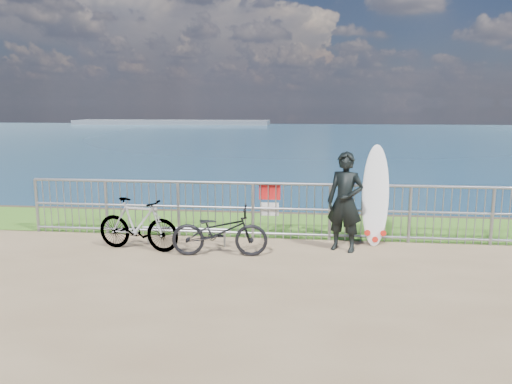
# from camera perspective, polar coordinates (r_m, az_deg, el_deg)

# --- Properties ---
(grass_strip) EXTENTS (120.00, 120.00, 0.00)m
(grass_strip) POSITION_cam_1_polar(r_m,az_deg,el_deg) (10.95, 2.94, -3.77)
(grass_strip) COLOR #3D7921
(grass_strip) RESTS_ON ground
(seascape) EXTENTS (260.00, 260.00, 5.00)m
(seascape) POSITION_cam_1_polar(r_m,az_deg,el_deg) (161.75, -9.50, 7.66)
(seascape) COLOR brown
(seascape) RESTS_ON ground
(railing) EXTENTS (10.06, 0.10, 1.13)m
(railing) POSITION_cam_1_polar(r_m,az_deg,el_deg) (9.75, 2.66, -2.07)
(railing) COLOR gray
(railing) RESTS_ON ground
(surfer) EXTENTS (0.77, 0.65, 1.80)m
(surfer) POSITION_cam_1_polar(r_m,az_deg,el_deg) (9.05, 10.15, -1.11)
(surfer) COLOR black
(surfer) RESTS_ON ground
(surfboard) EXTENTS (0.53, 0.48, 1.89)m
(surfboard) POSITION_cam_1_polar(r_m,az_deg,el_deg) (9.59, 13.48, -0.78)
(surfboard) COLOR silver
(surfboard) RESTS_ON ground
(bicycle_near) EXTENTS (1.72, 0.72, 0.88)m
(bicycle_near) POSITION_cam_1_polar(r_m,az_deg,el_deg) (8.72, -4.19, -4.50)
(bicycle_near) COLOR black
(bicycle_near) RESTS_ON ground
(bicycle_far) EXTENTS (1.65, 0.74, 0.96)m
(bicycle_far) POSITION_cam_1_polar(r_m,az_deg,el_deg) (9.28, -13.35, -3.60)
(bicycle_far) COLOR black
(bicycle_far) RESTS_ON ground
(bike_rack) EXTENTS (1.66, 0.05, 0.35)m
(bike_rack) POSITION_cam_1_polar(r_m,az_deg,el_deg) (9.45, -8.01, -4.38)
(bike_rack) COLOR gray
(bike_rack) RESTS_ON ground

